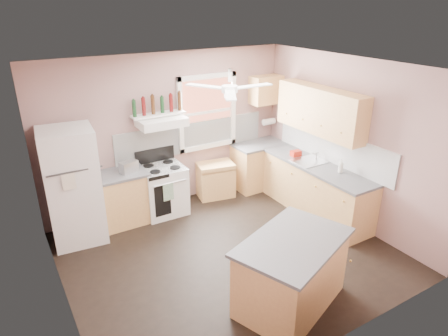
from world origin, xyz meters
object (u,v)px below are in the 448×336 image
refrigerator (73,186)px  cart (215,180)px  toaster (129,167)px  stove (163,190)px  island (291,274)px

refrigerator → cart: bearing=9.5°
toaster → stove: (0.56, 0.00, -0.56)m
refrigerator → cart: 2.62m
toaster → cart: (1.66, 0.09, -0.66)m
toaster → island: (0.98, -2.93, -0.56)m
toaster → island: bearing=-89.0°
stove → island: size_ratio=0.65×
cart → stove: bearing=-164.3°
toaster → island: 3.14m
toaster → stove: 0.80m
island → refrigerator: bearing=102.6°
toaster → stove: toaster is taller
refrigerator → island: (1.88, -2.84, -0.47)m
refrigerator → toaster: size_ratio=6.40×
stove → toaster: bearing=-178.4°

